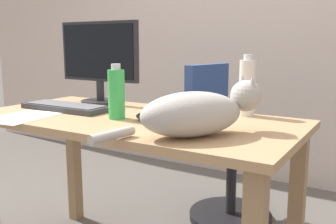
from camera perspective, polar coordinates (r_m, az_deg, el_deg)
name	(u,v)px	position (r m, az deg, el deg)	size (l,w,h in m)	color
back_wall	(256,6)	(2.97, 13.00, 15.19)	(6.00, 0.04, 2.60)	beige
desk	(133,142)	(1.63, -5.31, -4.57)	(1.39, 0.67, 0.72)	tan
office_chair	(225,154)	(2.27, 8.49, -6.25)	(0.49, 0.48, 0.91)	black
monitor	(99,59)	(1.99, -10.27, 7.79)	(0.48, 0.20, 0.42)	#232328
keyboard	(65,107)	(1.84, -15.10, 0.73)	(0.44, 0.15, 0.03)	#333338
cat	(198,112)	(1.27, 4.50, 0.02)	(0.39, 0.51, 0.20)	#B2ADA8
computer_mouse	(148,117)	(1.51, -2.99, -0.74)	(0.11, 0.06, 0.04)	#232328
paper_sheet	(22,117)	(1.71, -21.07, -0.69)	(0.21, 0.30, 0.00)	white
water_bottle	(247,87)	(1.65, 11.76, 3.64)	(0.07, 0.07, 0.26)	silver
spray_bottle	(116,93)	(1.57, -7.73, 2.76)	(0.07, 0.07, 0.22)	green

